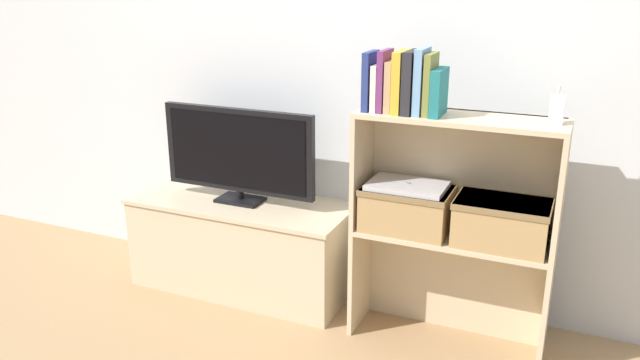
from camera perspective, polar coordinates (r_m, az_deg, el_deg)
ground_plane at (r=2.89m, az=-1.08°, el=-13.16°), size 16.00×16.00×0.00m
wall_back at (r=2.90m, az=2.63°, el=12.22°), size 10.00×0.05×2.40m
tv_stand at (r=3.13m, az=-7.12°, el=-5.87°), size 1.09×0.44×0.46m
tv at (r=2.97m, az=-7.49°, el=2.51°), size 0.78×0.14×0.46m
bookshelf_lower_tier at (r=2.74m, az=11.95°, el=-8.20°), size 0.81×0.26×0.49m
bookshelf_upper_tier at (r=2.56m, az=12.67°, el=1.78°), size 0.81×0.26×0.50m
book_navy at (r=2.50m, az=4.63°, el=9.03°), size 0.03×0.14×0.23m
book_ivory at (r=2.50m, az=5.33°, el=8.43°), size 0.02×0.13×0.18m
book_plum at (r=2.49m, az=5.94°, el=9.02°), size 0.02×0.14×0.24m
book_tan at (r=2.48m, az=6.62°, el=8.51°), size 0.03×0.14×0.20m
book_mustard at (r=2.47m, az=7.42°, el=8.90°), size 0.03×0.16×0.24m
book_charcoal at (r=2.46m, az=8.34°, el=8.84°), size 0.04×0.16×0.24m
book_skyblue at (r=2.44m, az=9.26°, el=8.89°), size 0.03×0.14×0.25m
book_olive at (r=2.44m, az=10.06°, el=8.61°), size 0.03×0.14×0.24m
book_teal at (r=2.43m, az=10.83°, el=7.88°), size 0.04×0.16×0.18m
baby_monitor at (r=2.41m, az=20.84°, el=6.06°), size 0.05×0.04×0.14m
storage_basket_left at (r=2.60m, az=7.92°, el=-2.43°), size 0.36×0.23×0.18m
storage_basket_right at (r=2.53m, az=16.27°, el=-3.59°), size 0.36×0.23×0.18m
laptop at (r=2.57m, az=8.01°, el=-0.51°), size 0.31×0.21×0.02m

